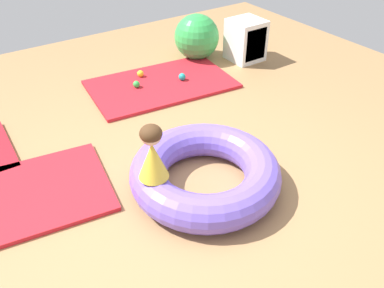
# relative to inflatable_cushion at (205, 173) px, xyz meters

# --- Properties ---
(ground_plane) EXTENTS (8.00, 8.00, 0.00)m
(ground_plane) POSITION_rel_inflatable_cushion_xyz_m (-0.14, 0.01, -0.15)
(ground_plane) COLOR #9E7549
(gym_mat_near_left) EXTENTS (1.60, 1.19, 0.04)m
(gym_mat_near_left) POSITION_rel_inflatable_cushion_xyz_m (-1.39, 0.73, -0.13)
(gym_mat_near_left) COLOR red
(gym_mat_near_left) RESTS_ON ground
(gym_mat_far_left) EXTENTS (1.85, 1.24, 0.04)m
(gym_mat_far_left) POSITION_rel_inflatable_cushion_xyz_m (0.65, 1.85, -0.13)
(gym_mat_far_left) COLOR red
(gym_mat_far_left) RESTS_ON ground
(inflatable_cushion) EXTENTS (1.29, 1.29, 0.31)m
(inflatable_cushion) POSITION_rel_inflatable_cushion_xyz_m (0.00, 0.00, 0.00)
(inflatable_cushion) COLOR #7056D1
(inflatable_cushion) RESTS_ON ground
(child_in_yellow) EXTENTS (0.33, 0.33, 0.47)m
(child_in_yellow) POSITION_rel_inflatable_cushion_xyz_m (-0.47, 0.04, 0.38)
(child_in_yellow) COLOR yellow
(child_in_yellow) RESTS_ON inflatable_cushion
(play_ball_yellow) EXTENTS (0.08, 0.08, 0.08)m
(play_ball_yellow) POSITION_rel_inflatable_cushion_xyz_m (0.52, 2.14, -0.07)
(play_ball_yellow) COLOR yellow
(play_ball_yellow) RESTS_ON gym_mat_far_left
(play_ball_green) EXTENTS (0.08, 0.08, 0.08)m
(play_ball_green) POSITION_rel_inflatable_cushion_xyz_m (0.34, 1.91, -0.07)
(play_ball_green) COLOR green
(play_ball_green) RESTS_ON gym_mat_far_left
(play_ball_teal) EXTENTS (0.09, 0.09, 0.09)m
(play_ball_teal) POSITION_rel_inflatable_cushion_xyz_m (0.91, 1.76, -0.07)
(play_ball_teal) COLOR teal
(play_ball_teal) RESTS_ON gym_mat_far_left
(exercise_ball_large) EXTENTS (0.62, 0.62, 0.62)m
(exercise_ball_large) POSITION_rel_inflatable_cushion_xyz_m (1.50, 2.30, 0.16)
(exercise_ball_large) COLOR green
(exercise_ball_large) RESTS_ON ground
(storage_cube) EXTENTS (0.44, 0.44, 0.56)m
(storage_cube) POSITION_rel_inflatable_cushion_xyz_m (2.04, 1.87, 0.13)
(storage_cube) COLOR white
(storage_cube) RESTS_ON ground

